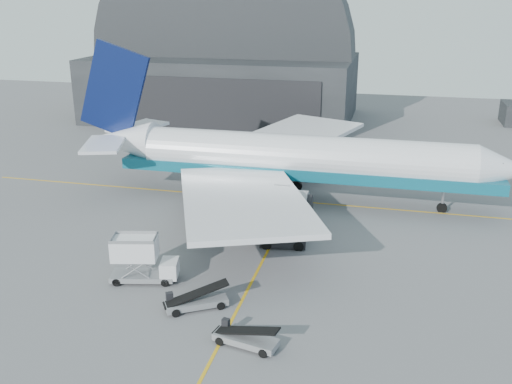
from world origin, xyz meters
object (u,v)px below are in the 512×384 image
(catering_truck, at_px, (141,260))
(belt_loader_a, at_px, (196,301))
(airliner, at_px, (287,158))
(pushback_tug, at_px, (285,238))
(belt_loader_b, at_px, (245,338))

(catering_truck, bearing_deg, belt_loader_a, -41.04)
(belt_loader_a, bearing_deg, catering_truck, 120.36)
(airliner, relative_size, pushback_tug, 11.15)
(catering_truck, xyz_separation_m, belt_loader_a, (5.96, -3.20, -1.39))
(pushback_tug, height_order, belt_loader_a, pushback_tug)
(pushback_tug, relative_size, belt_loader_a, 0.94)
(catering_truck, distance_m, belt_loader_b, 13.21)
(catering_truck, distance_m, pushback_tug, 14.70)
(catering_truck, height_order, belt_loader_b, catering_truck)
(catering_truck, bearing_deg, pushback_tug, 31.28)
(airliner, height_order, pushback_tug, airliner)
(catering_truck, bearing_deg, belt_loader_b, -45.69)
(airliner, distance_m, belt_loader_b, 30.85)
(pushback_tug, bearing_deg, airliner, 92.78)
(pushback_tug, bearing_deg, catering_truck, -143.17)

